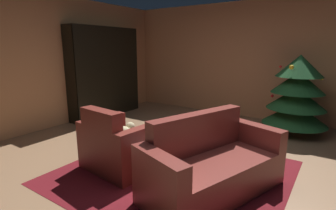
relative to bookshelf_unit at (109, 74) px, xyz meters
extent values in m
plane|color=#926C4D|center=(2.96, -1.40, -0.98)|extent=(7.65, 7.65, 0.00)
cube|color=tan|center=(2.96, 1.69, 0.32)|extent=(6.49, 0.06, 2.61)
cube|color=tan|center=(-0.25, -1.40, 0.32)|extent=(0.06, 6.23, 2.61)
cube|color=maroon|center=(2.91, -1.67, -0.98)|extent=(2.72, 2.58, 0.01)
cube|color=black|center=(0.15, -0.10, 0.05)|extent=(0.03, 1.87, 2.05)
cube|color=black|center=(-0.02, 0.82, 0.05)|extent=(0.36, 0.03, 2.05)
cube|color=black|center=(-0.02, -1.03, 0.05)|extent=(0.36, 0.03, 2.05)
cube|color=black|center=(-0.02, -0.10, -0.97)|extent=(0.34, 1.82, 0.03)
cube|color=black|center=(-0.02, -0.10, -0.56)|extent=(0.34, 1.82, 0.03)
cube|color=black|center=(-0.02, -0.10, -0.16)|extent=(0.34, 1.82, 0.02)
cube|color=black|center=(-0.02, -0.10, 0.25)|extent=(0.34, 1.82, 0.02)
cube|color=black|center=(-0.02, -0.10, 0.65)|extent=(0.34, 1.82, 0.02)
cube|color=black|center=(-0.02, -0.10, 1.06)|extent=(0.34, 1.82, 0.03)
cube|color=black|center=(-0.16, -0.10, -0.23)|extent=(0.05, 1.04, 0.65)
cube|color=black|center=(-0.13, -0.10, -0.23)|extent=(0.03, 1.07, 0.68)
cube|color=orange|center=(-0.08, 0.78, -0.80)|extent=(0.23, 0.03, 0.32)
cube|color=gold|center=(-0.10, 0.73, -0.81)|extent=(0.19, 0.03, 0.30)
cube|color=#B0B189|center=(-0.07, 0.69, -0.83)|extent=(0.25, 0.03, 0.25)
cube|color=#BBB295|center=(-0.08, 0.64, -0.83)|extent=(0.23, 0.05, 0.26)
cube|color=gold|center=(-0.08, 0.59, -0.82)|extent=(0.23, 0.03, 0.27)
cube|color=gold|center=(-0.08, 0.54, -0.81)|extent=(0.23, 0.05, 0.30)
cube|color=orange|center=(-0.09, 0.49, -0.80)|extent=(0.21, 0.05, 0.31)
cube|color=#4E2728|center=(-0.10, 0.77, 0.37)|extent=(0.18, 0.05, 0.22)
cube|color=#174E9B|center=(-0.08, 0.72, 0.43)|extent=(0.22, 0.03, 0.34)
cube|color=red|center=(-0.07, 0.69, 0.43)|extent=(0.25, 0.03, 0.34)
cube|color=gold|center=(-0.09, 0.66, 0.41)|extent=(0.20, 0.03, 0.30)
cube|color=purple|center=(-0.09, 0.62, 0.37)|extent=(0.20, 0.03, 0.21)
cube|color=#502C21|center=(-0.07, 0.58, 0.42)|extent=(0.24, 0.04, 0.31)
cube|color=#31714B|center=(-0.09, 0.74, 0.79)|extent=(0.21, 0.05, 0.25)
cube|color=gold|center=(-0.07, 0.69, 0.83)|extent=(0.24, 0.04, 0.32)
cube|color=orange|center=(-0.10, 0.65, 0.83)|extent=(0.18, 0.04, 0.32)
cube|color=gold|center=(-0.09, 0.60, 0.84)|extent=(0.20, 0.05, 0.34)
cube|color=#B02A19|center=(-0.10, 0.55, 0.80)|extent=(0.19, 0.04, 0.26)
cube|color=maroon|center=(2.23, -1.95, -0.79)|extent=(0.71, 0.80, 0.38)
cube|color=maroon|center=(2.20, -2.24, -0.36)|extent=(0.65, 0.23, 0.48)
cube|color=maroon|center=(2.62, -1.99, -0.66)|extent=(0.22, 0.75, 0.65)
cube|color=maroon|center=(1.85, -1.91, -0.66)|extent=(0.22, 0.75, 0.65)
ellipsoid|color=#C0B687|center=(2.23, -1.88, -0.51)|extent=(0.30, 0.21, 0.18)
sphere|color=#C0B687|center=(2.23, -1.75, -0.45)|extent=(0.13, 0.13, 0.13)
cube|color=maroon|center=(3.54, -1.82, -0.78)|extent=(1.12, 1.50, 0.40)
cube|color=maroon|center=(3.27, -1.73, -0.34)|extent=(0.58, 1.32, 0.47)
cube|color=maroon|center=(3.30, -2.53, -0.65)|extent=(0.75, 0.39, 0.66)
cube|color=maroon|center=(3.78, -1.11, -0.65)|extent=(0.75, 0.39, 0.66)
cylinder|color=black|center=(3.13, -1.73, -0.79)|extent=(0.04, 0.04, 0.39)
cylinder|color=black|center=(2.84, -1.55, -0.79)|extent=(0.04, 0.04, 0.39)
cylinder|color=black|center=(2.84, -1.90, -0.79)|extent=(0.04, 0.04, 0.39)
cylinder|color=silver|center=(2.93, -1.72, -0.58)|extent=(0.71, 0.71, 0.02)
cube|color=gray|center=(2.88, -1.77, -0.56)|extent=(0.16, 0.10, 0.02)
cube|color=gray|center=(2.88, -1.77, -0.54)|extent=(0.16, 0.15, 0.02)
cube|color=#417654|center=(2.89, -1.76, -0.52)|extent=(0.19, 0.15, 0.02)
cube|color=gold|center=(2.89, -1.76, -0.50)|extent=(0.15, 0.12, 0.02)
cube|color=#344785|center=(2.90, -1.75, -0.49)|extent=(0.19, 0.18, 0.02)
cube|color=red|center=(2.88, -1.76, -0.46)|extent=(0.19, 0.13, 0.03)
cylinder|color=brown|center=(2.94, -1.53, -0.46)|extent=(0.06, 0.06, 0.23)
cylinder|color=brown|center=(2.94, -1.53, -0.30)|extent=(0.02, 0.02, 0.08)
cylinder|color=brown|center=(3.93, 0.95, -0.89)|extent=(0.08, 0.08, 0.18)
cone|color=#205429|center=(3.93, 0.95, -0.60)|extent=(1.15, 1.15, 0.40)
cone|color=#205429|center=(3.93, 0.95, -0.30)|extent=(1.04, 1.04, 0.40)
cone|color=#205429|center=(3.93, 0.95, 0.00)|extent=(0.93, 0.93, 0.40)
cone|color=#205429|center=(3.93, 0.95, 0.30)|extent=(0.82, 0.82, 0.40)
sphere|color=red|center=(3.60, 0.96, 0.26)|extent=(0.05, 0.05, 0.05)
sphere|color=red|center=(3.51, 0.93, -0.30)|extent=(0.06, 0.06, 0.06)
sphere|color=blue|center=(3.92, 1.42, -0.62)|extent=(0.05, 0.05, 0.05)
sphere|color=yellow|center=(4.29, 1.06, 0.07)|extent=(0.06, 0.06, 0.06)
sphere|color=yellow|center=(3.84, 0.63, 0.29)|extent=(0.08, 0.08, 0.08)
camera|label=1|loc=(4.60, -4.31, 0.63)|focal=27.73mm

